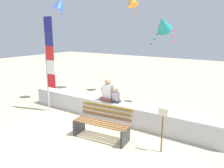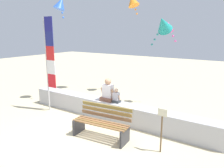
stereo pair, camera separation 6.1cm
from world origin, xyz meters
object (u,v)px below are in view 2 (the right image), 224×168
object	(u,v)px
kite_teal	(163,24)
sign_post	(162,127)
park_bench	(102,123)
kite_orange	(133,1)
flag_banner	(49,58)
kite_magenta	(168,27)
person_adult	(108,92)
kite_blue	(61,4)
person_child	(116,97)

from	to	relation	value
kite_teal	sign_post	bearing A→B (deg)	-67.05
park_bench	kite_orange	size ratio (longest dim) A/B	1.84
flag_banner	sign_post	distance (m)	4.70
kite_teal	kite_magenta	bearing A→B (deg)	94.92
park_bench	kite_magenta	world-z (taller)	kite_magenta
flag_banner	kite_teal	xyz separation A→B (m)	(3.25, 2.40, 1.15)
person_adult	kite_magenta	distance (m)	3.46
kite_teal	sign_post	size ratio (longest dim) A/B	1.03
kite_blue	sign_post	xyz separation A→B (m)	(5.04, -1.72, -3.28)
park_bench	flag_banner	size ratio (longest dim) A/B	0.48
flag_banner	kite_orange	xyz separation A→B (m)	(1.19, 3.88, 2.23)
park_bench	person_adult	bearing A→B (deg)	118.31
kite_blue	park_bench	bearing A→B (deg)	-29.15
kite_teal	kite_magenta	distance (m)	0.67
kite_blue	kite_orange	size ratio (longest dim) A/B	0.98
person_child	kite_blue	bearing A→B (deg)	167.85
person_child	flag_banner	distance (m)	2.81
person_child	kite_orange	world-z (taller)	kite_orange
person_adult	kite_magenta	bearing A→B (deg)	67.83
person_child	sign_post	distance (m)	2.26
person_child	kite_blue	distance (m)	4.42
park_bench	flag_banner	bearing A→B (deg)	166.49
person_child	flag_banner	size ratio (longest dim) A/B	0.14
sign_post	person_child	bearing A→B (deg)	151.89
park_bench	kite_orange	distance (m)	6.16
kite_orange	sign_post	distance (m)	6.54
park_bench	kite_teal	size ratio (longest dim) A/B	1.43
kite_orange	sign_post	bearing A→B (deg)	-53.15
flag_banner	kite_magenta	distance (m)	4.56
park_bench	flag_banner	world-z (taller)	flag_banner
person_adult	person_child	bearing A→B (deg)	0.07
kite_magenta	person_child	bearing A→B (deg)	-105.61
kite_magenta	sign_post	bearing A→B (deg)	-70.18
person_adult	kite_magenta	xyz separation A→B (m)	(1.02, 2.51, 2.14)
person_adult	kite_blue	world-z (taller)	kite_blue
kite_teal	person_child	bearing A→B (deg)	-112.38
person_adult	kite_orange	world-z (taller)	kite_orange
kite_teal	kite_magenta	world-z (taller)	kite_teal
park_bench	person_adult	world-z (taller)	person_adult
flag_banner	sign_post	size ratio (longest dim) A/B	3.04
person_adult	kite_orange	bearing A→B (deg)	106.39
kite_magenta	kite_teal	bearing A→B (deg)	-85.08
person_adult	flag_banner	size ratio (longest dim) A/B	0.23
park_bench	kite_teal	bearing A→B (deg)	82.28
park_bench	kite_blue	world-z (taller)	kite_blue
park_bench	kite_teal	world-z (taller)	kite_teal
kite_teal	kite_orange	size ratio (longest dim) A/B	1.28
flag_banner	kite_blue	world-z (taller)	kite_blue
kite_teal	flag_banner	bearing A→B (deg)	-143.56
person_adult	flag_banner	xyz separation A→B (m)	(-2.17, -0.55, 1.06)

